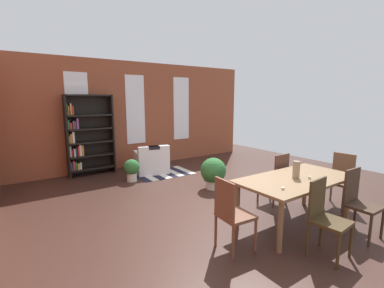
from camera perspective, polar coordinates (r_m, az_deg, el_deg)
ground_plane at (r=4.88m, az=6.67°, el=-13.66°), size 9.93×9.93×0.00m
back_wall_brick at (r=7.85m, az=-12.11°, el=6.06°), size 7.54×0.12×2.94m
window_pane_0 at (r=7.33m, az=-23.10°, el=6.43°), size 0.55×0.02×1.91m
window_pane_1 at (r=7.78m, az=-11.95°, el=7.12°), size 0.55×0.02×1.91m
window_pane_2 at (r=8.48m, az=-2.31°, el=7.50°), size 0.55×0.02×1.91m
dining_table at (r=4.41m, az=21.30°, el=-7.68°), size 1.90×0.96×0.74m
vase_on_table at (r=4.34m, az=21.29°, el=-5.10°), size 0.11×0.11×0.26m
tealight_candle_0 at (r=4.67m, az=21.59°, el=-5.51°), size 0.04×0.04×0.04m
tealight_candle_1 at (r=4.40m, az=23.72°, el=-6.53°), size 0.04×0.04×0.04m
tealight_candle_2 at (r=3.77m, az=18.76°, el=-8.93°), size 0.04×0.04×0.03m
dining_chair_near_left at (r=3.76m, az=26.43°, el=-13.43°), size 0.43×0.43×0.95m
dining_chair_head_right at (r=5.56m, az=28.95°, el=-6.33°), size 0.43×0.43×0.95m
dining_chair_far_right at (r=5.18m, az=17.43°, el=-6.65°), size 0.41×0.41×0.95m
dining_chair_near_right at (r=4.50m, az=31.91°, el=-10.17°), size 0.41×0.41×0.95m
dining_chair_head_left at (r=3.51m, az=8.35°, el=-14.19°), size 0.43×0.43×0.95m
bookshelf_tall at (r=7.24m, az=-21.47°, el=1.60°), size 1.14×0.31×2.03m
armchair_white at (r=7.16m, az=-8.60°, el=-3.81°), size 0.95×0.95×0.75m
potted_plant_by_shelf at (r=6.66m, az=4.03°, el=-5.15°), size 0.26×0.26×0.45m
potted_plant_corner at (r=5.82m, az=4.54°, el=-5.93°), size 0.55×0.55×0.67m
potted_plant_window at (r=6.48m, az=-12.72°, el=-5.16°), size 0.37×0.37×0.53m
striped_rug at (r=7.08m, az=-6.09°, el=-6.21°), size 1.44×0.96×0.01m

